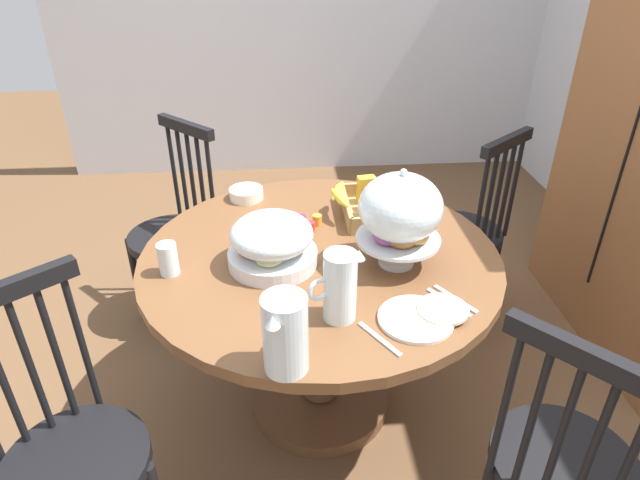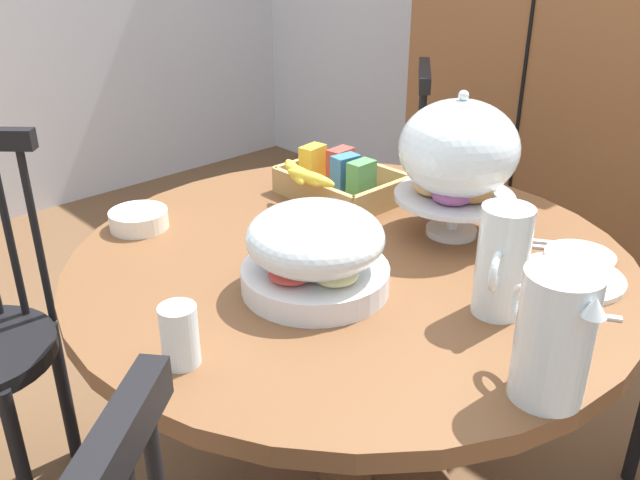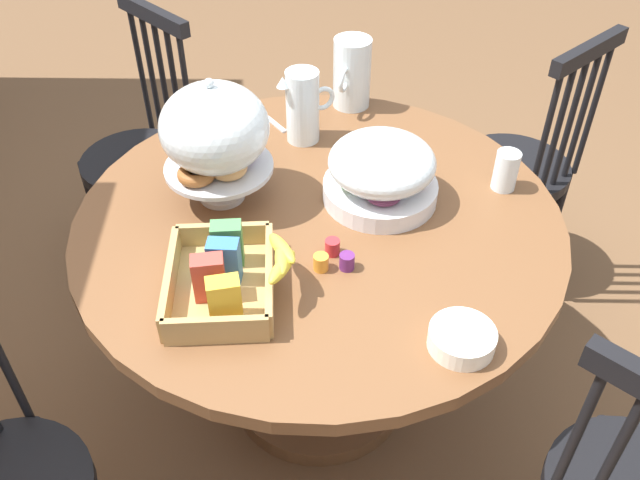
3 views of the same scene
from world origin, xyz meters
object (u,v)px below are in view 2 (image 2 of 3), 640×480
Objects in this scene: dining_table at (349,330)px; cereal_basket at (337,181)px; wooden_armoire at (566,42)px; china_plate_large at (570,277)px; milk_pitcher at (553,342)px; cereal_bowl at (139,219)px; fruit_platter_covered at (315,251)px; pastry_stand_with_dome at (458,155)px; drinking_glass at (180,335)px; china_plate_small at (580,256)px; windsor_chair_far_side at (378,211)px; orange_juice_pitcher at (501,266)px.

dining_table is 0.42m from cereal_basket.
wooden_armoire is 8.91× the size of china_plate_large.
milk_pitcher is 1.56× the size of cereal_bowl.
fruit_platter_covered is 0.50m from milk_pitcher.
pastry_stand_with_dome is at bearing 44.07° from cereal_bowl.
milk_pitcher is 1.00× the size of china_plate_large.
milk_pitcher is at bearing 7.88° from cereal_bowl.
drinking_glass reaches higher than china_plate_large.
pastry_stand_with_dome reaches higher than china_plate_small.
drinking_glass is (-0.47, -0.37, -0.04)m from milk_pitcher.
windsor_chair_far_side is 0.95m from pastry_stand_with_dome.
pastry_stand_with_dome is 3.13× the size of drinking_glass.
milk_pitcher reaches higher than drinking_glass.
china_plate_small is (0.37, 0.33, 0.22)m from dining_table.
wooden_armoire reaches higher than drinking_glass.
dining_table is at bearing 31.03° from cereal_bowl.
dining_table is 0.57m from drinking_glass.
dining_table is 11.40× the size of drinking_glass.
cereal_basket is (-0.63, 0.19, -0.05)m from orange_juice_pitcher.
dining_table is 0.34m from fruit_platter_covered.
cereal_bowl is at bearing -148.64° from china_plate_large.
cereal_bowl is at bearing -92.56° from wooden_armoire.
milk_pitcher is at bearing -37.60° from windsor_chair_far_side.
pastry_stand_with_dome reaches higher than china_plate_large.
orange_juice_pitcher is 0.24m from china_plate_large.
pastry_stand_with_dome is 1.59× the size of orange_juice_pitcher.
drinking_glass is (0.54, -0.23, 0.03)m from cereal_bowl.
cereal_basket is at bearing 130.34° from fruit_platter_covered.
windsor_chair_far_side is at bearing 118.06° from drinking_glass.
china_plate_small is 0.88m from drinking_glass.
china_plate_large is at bearing 31.73° from dining_table.
cereal_bowl is at bearing 156.98° from drinking_glass.
milk_pitcher is (0.56, -0.13, 0.30)m from dining_table.
wooden_armoire is 8.95× the size of milk_pitcher.
pastry_stand_with_dome is (0.66, -0.48, 0.48)m from windsor_chair_far_side.
china_plate_large is at bearing -73.78° from china_plate_small.
pastry_stand_with_dome is at bearing 178.92° from china_plate_large.
cereal_bowl is at bearing -143.76° from china_plate_small.
dining_table is at bearing -175.81° from orange_juice_pitcher.
cereal_basket is (0.11, -1.35, -0.20)m from wooden_armoire.
windsor_chair_far_side is (-0.57, 0.73, -0.09)m from dining_table.
windsor_chair_far_side reaches higher than cereal_bowl.
china_plate_small reaches higher than dining_table.
milk_pitcher is at bearing 3.71° from fruit_platter_covered.
windsor_chair_far_side reaches higher than orange_juice_pitcher.
milk_pitcher is 0.69× the size of cereal_basket.
fruit_platter_covered is at bearing 11.85° from cereal_bowl.
wooden_armoire is 1.56× the size of dining_table.
china_plate_large is (0.97, -0.49, 0.29)m from windsor_chair_far_side.
windsor_chair_far_side is at bearing 143.74° from pastry_stand_with_dome.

